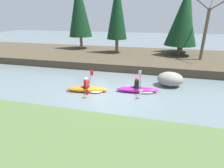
# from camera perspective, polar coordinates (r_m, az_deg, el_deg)

# --- Properties ---
(ground_plane) EXTENTS (90.00, 90.00, 0.00)m
(ground_plane) POSITION_cam_1_polar(r_m,az_deg,el_deg) (11.25, -0.79, -3.07)
(ground_plane) COLOR slate
(riverbank_near) EXTENTS (44.00, 5.66, 0.52)m
(riverbank_near) POSITION_cam_1_polar(r_m,az_deg,el_deg) (6.38, -16.17, -23.20)
(riverbank_near) COLOR #4C6638
(riverbank_near) RESTS_ON ground
(riverbank_far) EXTENTS (44.00, 9.63, 0.68)m
(riverbank_far) POSITION_cam_1_polar(r_m,az_deg,el_deg) (19.84, 6.13, 8.67)
(riverbank_far) COLOR #473D2D
(riverbank_far) RESTS_ON ground
(conifer_tree_far_left) EXTENTS (2.89, 2.89, 8.18)m
(conifer_tree_far_left) POSITION_cam_1_polar(r_m,az_deg,el_deg) (23.48, -10.68, 23.11)
(conifer_tree_far_left) COLOR #7A664C
(conifer_tree_far_left) RESTS_ON riverbank_far
(conifer_tree_left) EXTENTS (2.26, 2.26, 7.78)m
(conifer_tree_left) POSITION_cam_1_polar(r_m,az_deg,el_deg) (20.42, 1.69, 23.19)
(conifer_tree_left) COLOR brown
(conifer_tree_left) RESTS_ON riverbank_far
(conifer_tree_mid_left) EXTENTS (3.26, 3.26, 6.23)m
(conifer_tree_mid_left) POSITION_cam_1_polar(r_m,az_deg,el_deg) (20.21, 22.16, 18.94)
(conifer_tree_mid_left) COLOR brown
(conifer_tree_mid_left) RESTS_ON riverbank_far
(conifer_tree_centre) EXTENTS (2.47, 2.47, 7.30)m
(conifer_tree_centre) POSITION_cam_1_polar(r_m,az_deg,el_deg) (22.36, 23.04, 20.55)
(conifer_tree_centre) COLOR brown
(conifer_tree_centre) RESTS_ON riverbank_far
(bare_tree_upstream) EXTENTS (3.39, 3.35, 6.14)m
(bare_tree_upstream) POSITION_cam_1_polar(r_m,az_deg,el_deg) (18.94, 28.36, 15.67)
(bare_tree_upstream) COLOR brown
(bare_tree_upstream) RESTS_ON riverbank_far
(kayaker_lead) EXTENTS (2.80, 2.07, 1.20)m
(kayaker_lead) POSITION_cam_1_polar(r_m,az_deg,el_deg) (11.49, 8.79, -1.72)
(kayaker_lead) COLOR #C61999
(kayaker_lead) RESTS_ON ground
(kayaker_middle) EXTENTS (2.79, 2.06, 1.20)m
(kayaker_middle) POSITION_cam_1_polar(r_m,az_deg,el_deg) (11.53, -7.59, -1.58)
(kayaker_middle) COLOR orange
(kayaker_middle) RESTS_ON ground
(boulder_midstream) EXTENTS (1.77, 1.39, 1.00)m
(boulder_midstream) POSITION_cam_1_polar(r_m,az_deg,el_deg) (12.97, 18.44, 1.54)
(boulder_midstream) COLOR gray
(boulder_midstream) RESTS_ON ground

